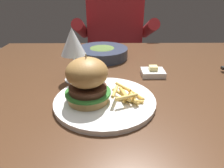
# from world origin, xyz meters

# --- Properties ---
(dining_table) EXTENTS (1.26, 0.96, 0.74)m
(dining_table) POSITION_xyz_m (0.00, 0.00, 0.66)
(dining_table) COLOR #472B19
(dining_table) RESTS_ON ground
(main_plate) EXTENTS (0.28, 0.28, 0.01)m
(main_plate) POSITION_xyz_m (-0.07, -0.17, 0.75)
(main_plate) COLOR white
(main_plate) RESTS_ON dining_table
(burger_sandwich) EXTENTS (0.12, 0.12, 0.13)m
(burger_sandwich) POSITION_xyz_m (-0.12, -0.18, 0.81)
(burger_sandwich) COLOR tan
(burger_sandwich) RESTS_ON main_plate
(fries_pile) EXTENTS (0.09, 0.11, 0.03)m
(fries_pile) POSITION_xyz_m (-0.01, -0.18, 0.77)
(fries_pile) COLOR #E0B251
(fries_pile) RESTS_ON main_plate
(wine_glass) EXTENTS (0.08, 0.08, 0.18)m
(wine_glass) POSITION_xyz_m (-0.18, -0.02, 0.87)
(wine_glass) COLOR silver
(wine_glass) RESTS_ON dining_table
(butter_dish) EXTENTS (0.08, 0.07, 0.04)m
(butter_dish) POSITION_xyz_m (0.10, 0.02, 0.75)
(butter_dish) COLOR white
(butter_dish) RESTS_ON dining_table
(soup_bowl) EXTENTS (0.23, 0.23, 0.05)m
(soup_bowl) POSITION_xyz_m (-0.09, 0.22, 0.76)
(soup_bowl) COLOR #2D384C
(soup_bowl) RESTS_ON dining_table
(diner_person) EXTENTS (0.51, 0.36, 1.18)m
(diner_person) POSITION_xyz_m (-0.03, 0.76, 0.56)
(diner_person) COLOR #282833
(diner_person) RESTS_ON ground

